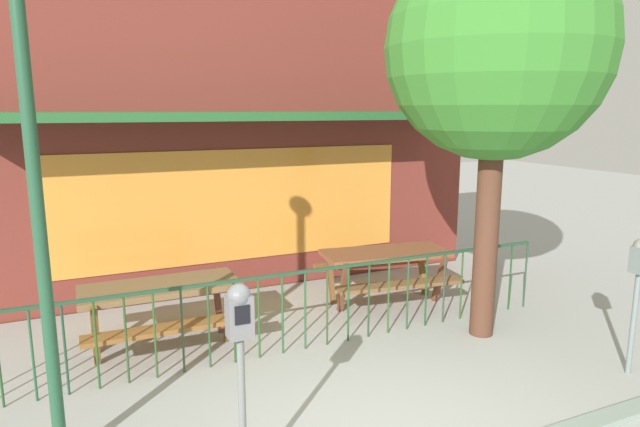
# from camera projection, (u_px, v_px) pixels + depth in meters

# --- Properties ---
(pub_storefront) EXTENTS (8.43, 1.49, 4.71)m
(pub_storefront) POSITION_uv_depth(u_px,v_px,m) (229.00, 139.00, 8.29)
(pub_storefront) COLOR #432710
(pub_storefront) RESTS_ON ground
(patio_fence_front) EXTENTS (7.11, 0.04, 0.97)m
(patio_fence_front) POSITION_uv_depth(u_px,v_px,m) (294.00, 297.00, 6.27)
(patio_fence_front) COLOR #20442C
(patio_fence_front) RESTS_ON ground
(picnic_table_left) EXTENTS (1.80, 1.36, 0.79)m
(picnic_table_left) POSITION_uv_depth(u_px,v_px,m) (161.00, 298.00, 6.40)
(picnic_table_left) COLOR brown
(picnic_table_left) RESTS_ON ground
(picnic_table_right) EXTENTS (1.97, 1.60, 0.79)m
(picnic_table_right) POSITION_uv_depth(u_px,v_px,m) (385.00, 262.00, 7.91)
(picnic_table_right) COLOR brown
(picnic_table_right) RESTS_ON ground
(parking_meter_near) EXTENTS (0.18, 0.17, 1.58)m
(parking_meter_near) POSITION_uv_depth(u_px,v_px,m) (240.00, 332.00, 3.89)
(parking_meter_near) COLOR slate
(parking_meter_near) RESTS_ON ground
(parking_meter_far) EXTENTS (0.18, 0.17, 1.49)m
(parking_meter_far) POSITION_uv_depth(u_px,v_px,m) (639.00, 270.00, 5.65)
(parking_meter_far) COLOR slate
(parking_meter_far) RESTS_ON ground
(street_tree) EXTENTS (2.58, 2.58, 4.77)m
(street_tree) POSITION_uv_depth(u_px,v_px,m) (497.00, 51.00, 6.25)
(street_tree) COLOR #4E2E20
(street_tree) RESTS_ON ground
(street_lamp) EXTENTS (0.28, 0.28, 4.06)m
(street_lamp) POSITION_uv_depth(u_px,v_px,m) (30.00, 130.00, 3.88)
(street_lamp) COLOR #214D33
(street_lamp) RESTS_ON ground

